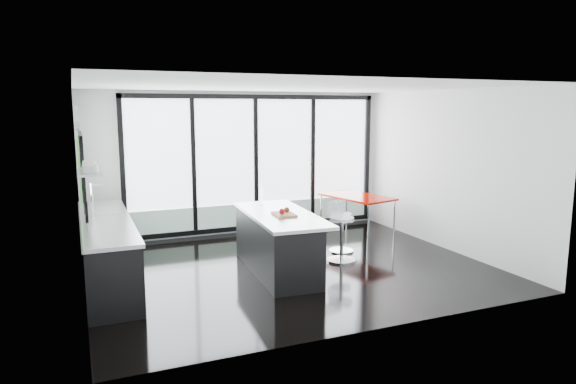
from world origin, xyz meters
name	(u,v)px	position (x,y,z in m)	size (l,w,h in m)	color
floor	(289,267)	(0.00, 0.00, 0.00)	(6.00, 5.00, 0.00)	black
ceiling	(290,86)	(0.00, 0.00, 2.80)	(6.00, 5.00, 0.00)	white
wall_back	(254,169)	(0.27, 2.47, 1.27)	(6.00, 0.09, 2.80)	silver
wall_front	(378,208)	(0.00, -2.50, 1.40)	(6.00, 0.00, 2.80)	silver
wall_left	(80,176)	(-2.97, 0.27, 1.56)	(0.26, 5.00, 2.80)	silver
wall_right	(447,170)	(3.00, 0.00, 1.40)	(0.00, 5.00, 2.80)	silver
counter_cabinets	(107,250)	(-2.67, 0.40, 0.46)	(0.69, 3.24, 1.36)	black
island	(276,242)	(-0.26, -0.11, 0.46)	(1.07, 2.27, 1.18)	black
bar_stool_near	(342,239)	(0.91, -0.03, 0.37)	(0.46, 0.46, 0.74)	silver
bar_stool_far	(341,233)	(1.18, 0.48, 0.34)	(0.43, 0.43, 0.68)	silver
red_table	(357,215)	(2.08, 1.51, 0.38)	(0.82, 1.43, 0.77)	#A60E00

